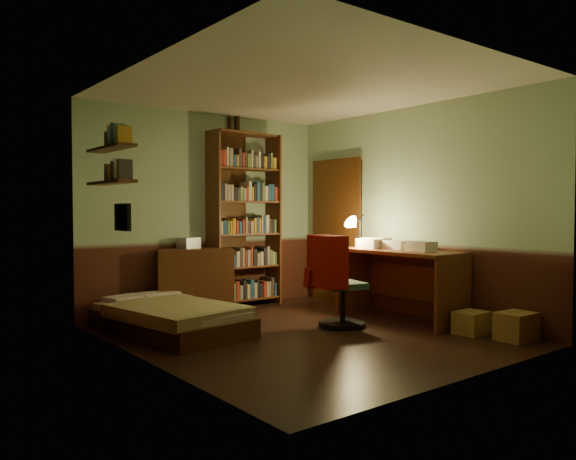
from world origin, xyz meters
TOP-DOWN VIEW (x-y plane):
  - floor at (0.00, 0.00)m, footprint 3.50×4.00m
  - ceiling at (0.00, 0.00)m, footprint 3.50×4.00m
  - wall_back at (0.00, 2.01)m, footprint 3.50×0.02m
  - wall_left at (-1.76, 0.00)m, footprint 0.02×4.00m
  - wall_right at (1.76, 0.00)m, footprint 0.02×4.00m
  - wall_front at (0.00, -2.01)m, footprint 3.50×0.02m
  - doorway at (1.72, 1.30)m, footprint 0.06×0.90m
  - door_trim at (1.69, 1.30)m, footprint 0.02×0.98m
  - bed at (-1.06, 0.97)m, footprint 1.17×1.90m
  - dresser at (-0.31, 1.76)m, footprint 1.04×0.80m
  - mini_stereo at (-0.34, 1.89)m, footprint 0.30×0.26m
  - bookshelf at (0.49, 1.85)m, footprint 1.04×0.41m
  - bottle_left at (0.33, 1.96)m, footprint 0.07×0.07m
  - bottle_right at (0.45, 1.96)m, footprint 0.08×0.08m
  - desk at (1.41, -0.11)m, footprint 0.66×1.57m
  - paper_stack at (1.48, 0.33)m, footprint 0.29×0.36m
  - desk_lamp at (1.36, 0.50)m, footprint 0.25×0.25m
  - office_chair at (0.61, 0.02)m, footprint 0.67×0.62m
  - red_jacket at (0.79, -0.20)m, footprint 0.30×0.50m
  - wall_shelf_lower at (-1.64, 1.10)m, footprint 0.20×0.90m
  - wall_shelf_upper at (-1.64, 1.10)m, footprint 0.20×0.90m
  - framed_picture at (-1.72, 0.60)m, footprint 0.04×0.32m
  - cardboard_box_a at (1.53, -1.54)m, footprint 0.39×0.32m
  - cardboard_box_b at (1.42, -1.10)m, footprint 0.35×0.29m

SIDE VIEW (x-z plane):
  - floor at x=0.00m, z-range -0.02..0.00m
  - cardboard_box_b at x=1.42m, z-range 0.00..0.24m
  - cardboard_box_a at x=1.53m, z-range 0.00..0.28m
  - bed at x=-1.06m, z-range 0.00..0.53m
  - dresser at x=-0.31m, z-range 0.00..0.83m
  - desk at x=1.41m, z-range 0.00..0.84m
  - office_chair at x=0.61m, z-range 0.00..1.14m
  - mini_stereo at x=-0.34m, z-range 0.83..0.96m
  - paper_stack at x=1.48m, z-range 0.84..0.97m
  - doorway at x=1.72m, z-range 0.00..2.00m
  - door_trim at x=1.69m, z-range -0.04..2.04m
  - desk_lamp at x=1.36m, z-range 0.84..1.46m
  - bookshelf at x=0.49m, z-range 0.00..2.37m
  - framed_picture at x=-1.72m, z-range 1.12..1.38m
  - wall_back at x=0.00m, z-range 0.00..2.60m
  - wall_left at x=-1.76m, z-range 0.00..2.60m
  - wall_right at x=1.76m, z-range 0.00..2.60m
  - wall_front at x=0.00m, z-range 0.00..2.60m
  - red_jacket at x=0.79m, z-range 1.14..1.72m
  - wall_shelf_lower at x=-1.64m, z-range 1.59..1.61m
  - wall_shelf_upper at x=-1.64m, z-range 1.94..1.96m
  - bottle_left at x=0.33m, z-range 2.37..2.57m
  - bottle_right at x=0.45m, z-range 2.37..2.63m
  - ceiling at x=0.00m, z-range 2.60..2.62m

